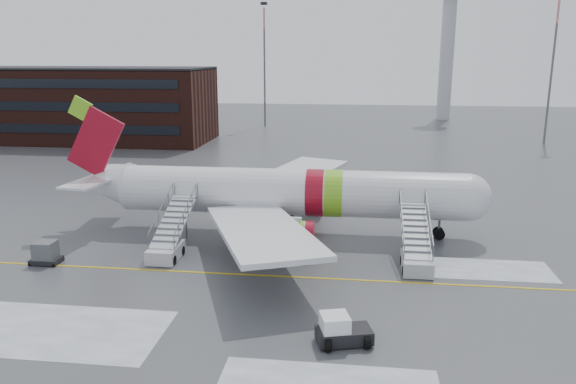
# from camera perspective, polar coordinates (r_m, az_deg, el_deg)

# --- Properties ---
(ground) EXTENTS (260.00, 260.00, 0.00)m
(ground) POSITION_cam_1_polar(r_m,az_deg,el_deg) (40.16, -9.33, -7.51)
(ground) COLOR #494C4F
(ground) RESTS_ON ground
(airliner) EXTENTS (35.03, 32.97, 11.18)m
(airliner) POSITION_cam_1_polar(r_m,az_deg,el_deg) (46.03, -0.86, -0.07)
(airliner) COLOR silver
(airliner) RESTS_ON ground
(airstair_fwd) EXTENTS (2.05, 7.70, 3.48)m
(airstair_fwd) POSITION_cam_1_polar(r_m,az_deg,el_deg) (40.26, 12.87, -6.01)
(airstair_fwd) COLOR #B2B4BA
(airstair_fwd) RESTS_ON ground
(airstair_aft) EXTENTS (2.05, 7.70, 3.48)m
(airstair_aft) POSITION_cam_1_polar(r_m,az_deg,el_deg) (42.26, -12.02, -5.00)
(airstair_aft) COLOR #B9BBC1
(airstair_aft) RESTS_ON ground
(pushback_tug) EXTENTS (3.11, 2.65, 1.60)m
(pushback_tug) POSITION_cam_1_polar(r_m,az_deg,el_deg) (29.77, 5.37, -13.85)
(pushback_tug) COLOR black
(pushback_tug) RESTS_ON ground
(uld_container) EXTENTS (2.02, 1.53, 1.61)m
(uld_container) POSITION_cam_1_polar(r_m,az_deg,el_deg) (43.58, -23.41, -5.72)
(uld_container) COLOR black
(uld_container) RESTS_ON ground
(terminal_building) EXTENTS (62.00, 16.11, 12.30)m
(terminal_building) POSITION_cam_1_polar(r_m,az_deg,el_deg) (106.97, -24.73, 8.19)
(terminal_building) COLOR #3F1E16
(terminal_building) RESTS_ON ground
(control_tower) EXTENTS (6.40, 6.40, 30.00)m
(control_tower) POSITION_cam_1_polar(r_m,az_deg,el_deg) (132.23, 15.97, 15.23)
(control_tower) COLOR #B2B5BA
(control_tower) RESTS_ON ground
(light_mast_far_ne) EXTENTS (1.20, 1.20, 24.25)m
(light_mast_far_ne) POSITION_cam_1_polar(r_m,az_deg,el_deg) (102.60, 25.34, 12.23)
(light_mast_far_ne) COLOR #595B60
(light_mast_far_ne) RESTS_ON ground
(light_mast_far_n) EXTENTS (1.20, 1.20, 24.25)m
(light_mast_far_n) POSITION_cam_1_polar(r_m,az_deg,el_deg) (115.37, -2.41, 13.55)
(light_mast_far_n) COLOR #595B60
(light_mast_far_n) RESTS_ON ground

